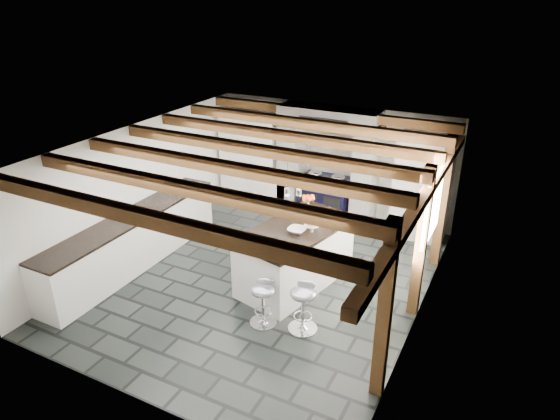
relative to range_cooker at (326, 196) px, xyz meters
The scene contains 6 objects.
ground 2.72m from the range_cooker, 90.00° to the right, with size 6.00×6.00×0.00m, color black.
room_shell 1.52m from the range_cooker, 115.80° to the right, with size 6.00×6.03×6.00m.
range_cooker is the anchor object (origin of this frame).
kitchen_island 2.61m from the range_cooker, 78.53° to the right, with size 1.47×2.20×1.33m.
bar_stool_near 3.78m from the range_cooker, 72.48° to the right, with size 0.46×0.46×0.77m.
bar_stool_far 3.78m from the range_cooker, 81.26° to the right, with size 0.47×0.47×0.73m.
Camera 1 is at (3.45, -6.18, 4.46)m, focal length 32.00 mm.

